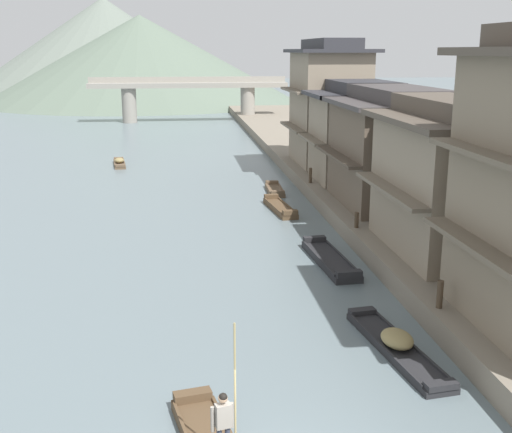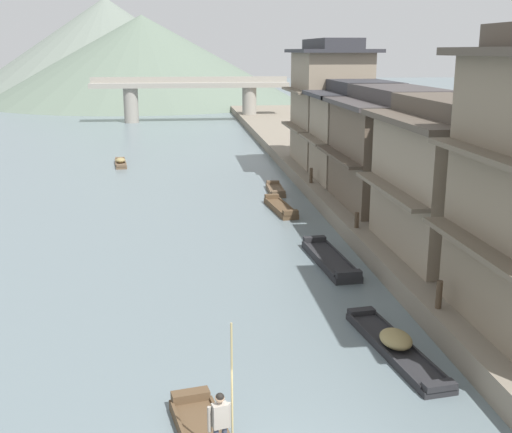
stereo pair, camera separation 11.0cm
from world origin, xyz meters
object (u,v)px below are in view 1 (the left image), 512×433
at_px(boat_midriver_drifting, 330,260).
at_px(mooring_post_dock_near, 440,294).
at_px(boat_moored_nearest, 119,163).
at_px(house_waterfront_far, 329,103).
at_px(boat_moored_far, 280,208).
at_px(house_waterfront_narrow, 361,132).
at_px(boat_moored_third, 275,190).
at_px(mooring_post_dock_far, 310,175).
at_px(house_waterfront_second, 452,178).
at_px(stone_bridge, 189,93).
at_px(house_waterfront_tall, 394,148).
at_px(boat_moored_second, 397,345).
at_px(boatman_person, 224,419).
at_px(mooring_post_dock_mid, 357,220).

height_order(boat_midriver_drifting, mooring_post_dock_near, mooring_post_dock_near).
height_order(boat_moored_nearest, house_waterfront_far, house_waterfront_far).
height_order(boat_moored_far, house_waterfront_narrow, house_waterfront_narrow).
height_order(boat_moored_third, mooring_post_dock_far, mooring_post_dock_far).
distance_m(boat_moored_far, house_waterfront_second, 12.44).
distance_m(house_waterfront_second, mooring_post_dock_near, 6.91).
distance_m(boat_moored_nearest, house_waterfront_narrow, 20.25).
relative_size(house_waterfront_narrow, stone_bridge, 0.28).
height_order(boat_midriver_drifting, house_waterfront_second, house_waterfront_second).
xyz_separation_m(boat_moored_third, boat_midriver_drifting, (0.19, -14.28, 0.01)).
bearing_deg(mooring_post_dock_far, house_waterfront_tall, -61.56).
distance_m(boat_moored_second, mooring_post_dock_near, 2.41).
bearing_deg(boatman_person, stone_bridge, 89.28).
xyz_separation_m(boat_moored_nearest, house_waterfront_second, (15.40, -26.80, 3.62)).
height_order(house_waterfront_second, mooring_post_dock_near, house_waterfront_second).
xyz_separation_m(house_waterfront_tall, mooring_post_dock_near, (-3.21, -14.16, -2.54)).
height_order(house_waterfront_narrow, mooring_post_dock_near, house_waterfront_narrow).
bearing_deg(house_waterfront_tall, house_waterfront_far, 92.07).
distance_m(boatman_person, boat_moored_far, 23.60).
distance_m(boatman_person, mooring_post_dock_near, 9.84).
height_order(boat_midriver_drifting, house_waterfront_tall, house_waterfront_tall).
bearing_deg(stone_bridge, boat_moored_far, -85.18).
bearing_deg(house_waterfront_far, mooring_post_dock_far, -110.94).
height_order(house_waterfront_narrow, mooring_post_dock_far, house_waterfront_narrow).
xyz_separation_m(boatman_person, mooring_post_dock_mid, (7.35, 16.18, -0.29)).
relative_size(house_waterfront_tall, mooring_post_dock_near, 8.66).
relative_size(house_waterfront_second, mooring_post_dock_mid, 10.87).
bearing_deg(boat_moored_far, stone_bridge, 94.82).
bearing_deg(boat_moored_second, house_waterfront_narrow, 76.92).
bearing_deg(house_waterfront_second, boat_moored_nearest, 119.88).
bearing_deg(boatman_person, house_waterfront_far, 73.37).
bearing_deg(house_waterfront_second, house_waterfront_narrow, 87.71).
bearing_deg(boat_moored_third, house_waterfront_narrow, -6.64).
bearing_deg(house_waterfront_narrow, house_waterfront_far, 95.11).
distance_m(mooring_post_dock_mid, mooring_post_dock_far, 10.45).
xyz_separation_m(house_waterfront_second, mooring_post_dock_near, (-2.72, -5.82, -2.54)).
bearing_deg(house_waterfront_second, mooring_post_dock_near, -115.10).
distance_m(boat_moored_third, house_waterfront_tall, 9.62).
xyz_separation_m(boatman_person, house_waterfront_far, (10.09, 33.78, 3.64)).
bearing_deg(boat_midriver_drifting, boat_moored_far, 93.82).
distance_m(boat_moored_second, house_waterfront_narrow, 22.83).
xyz_separation_m(house_waterfront_far, mooring_post_dock_mid, (-2.74, -17.61, -3.93)).
xyz_separation_m(boat_moored_far, mooring_post_dock_near, (2.46, -16.51, 1.12)).
xyz_separation_m(boatman_person, boat_moored_third, (5.32, 27.89, -1.33)).
relative_size(boat_midriver_drifting, stone_bridge, 0.21).
relative_size(boat_moored_nearest, house_waterfront_far, 0.44).
bearing_deg(boat_midriver_drifting, boat_moored_nearest, 113.01).
bearing_deg(mooring_post_dock_near, mooring_post_dock_far, 90.00).
bearing_deg(boatman_person, boat_moored_second, 43.65).
bearing_deg(house_waterfront_narrow, boat_midriver_drifting, -110.66).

